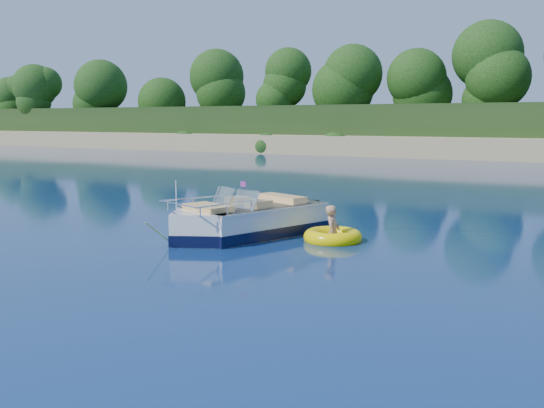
# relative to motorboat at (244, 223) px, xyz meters

# --- Properties ---
(ground) EXTENTS (160.00, 160.00, 0.00)m
(ground) POSITION_rel_motorboat_xyz_m (2.18, -3.32, -0.32)
(ground) COLOR #0A1F4B
(ground) RESTS_ON ground
(treeline) EXTENTS (150.00, 7.12, 8.19)m
(treeline) POSITION_rel_motorboat_xyz_m (2.22, 37.69, 5.22)
(treeline) COLOR black
(treeline) RESTS_ON ground
(motorboat) EXTENTS (2.81, 4.83, 1.67)m
(motorboat) POSITION_rel_motorboat_xyz_m (0.00, 0.00, 0.00)
(motorboat) COLOR white
(motorboat) RESTS_ON ground
(tow_tube) EXTENTS (1.39, 1.39, 0.36)m
(tow_tube) POSITION_rel_motorboat_xyz_m (2.11, 0.50, -0.23)
(tow_tube) COLOR #FFDE00
(tow_tube) RESTS_ON ground
(boy) EXTENTS (0.48, 0.77, 1.41)m
(boy) POSITION_rel_motorboat_xyz_m (2.13, 0.47, -0.32)
(boy) COLOR tan
(boy) RESTS_ON ground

